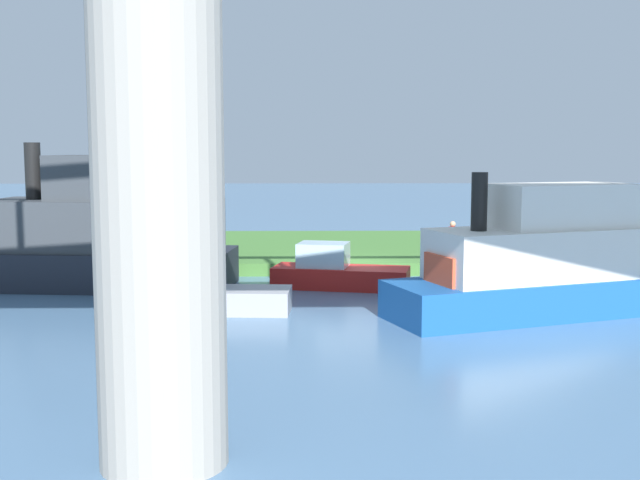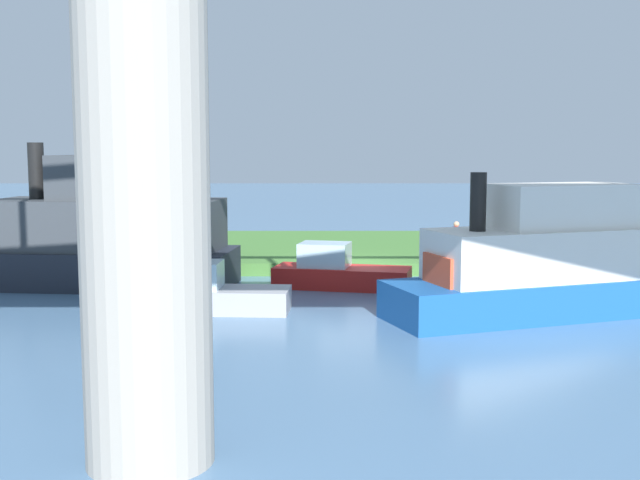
# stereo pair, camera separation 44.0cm
# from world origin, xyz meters

# --- Properties ---
(ground_plane) EXTENTS (160.00, 160.00, 0.00)m
(ground_plane) POSITION_xyz_m (0.00, 0.00, 0.00)
(ground_plane) COLOR #4C7093
(grassy_bank) EXTENTS (80.00, 12.00, 0.50)m
(grassy_bank) POSITION_xyz_m (0.00, -6.00, 0.25)
(grassy_bank) COLOR #427533
(grassy_bank) RESTS_ON ground
(bridge_pylon) EXTENTS (2.00, 2.00, 10.17)m
(bridge_pylon) POSITION_xyz_m (3.91, 17.99, 5.08)
(bridge_pylon) COLOR #9E998E
(bridge_pylon) RESTS_ON ground
(person_on_bank) EXTENTS (0.50, 0.50, 1.39)m
(person_on_bank) POSITION_xyz_m (-4.46, -2.60, 1.20)
(person_on_bank) COLOR #2D334C
(person_on_bank) RESTS_ON grassy_bank
(mooring_post) EXTENTS (0.20, 0.20, 0.73)m
(mooring_post) POSITION_xyz_m (8.38, -1.34, 0.86)
(mooring_post) COLOR brown
(mooring_post) RESTS_ON grassy_bank
(skiff_small) EXTENTS (4.66, 1.91, 1.52)m
(skiff_small) POSITION_xyz_m (4.59, 6.50, 0.54)
(skiff_small) COLOR #99999E
(skiff_small) RESTS_ON ground
(motorboat_white) EXTENTS (10.30, 4.33, 5.12)m
(motorboat_white) POSITION_xyz_m (8.98, 2.14, 1.90)
(motorboat_white) COLOR #1E232D
(motorboat_white) RESTS_ON ground
(motorboat_red) EXTENTS (8.76, 5.33, 4.25)m
(motorboat_red) POSITION_xyz_m (-5.08, 7.16, 1.57)
(motorboat_red) COLOR #195199
(motorboat_red) RESTS_ON ground
(pontoon_yellow) EXTENTS (5.02, 2.69, 1.59)m
(pontoon_yellow) POSITION_xyz_m (0.60, 2.45, 0.57)
(pontoon_yellow) COLOR red
(pontoon_yellow) RESTS_ON ground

